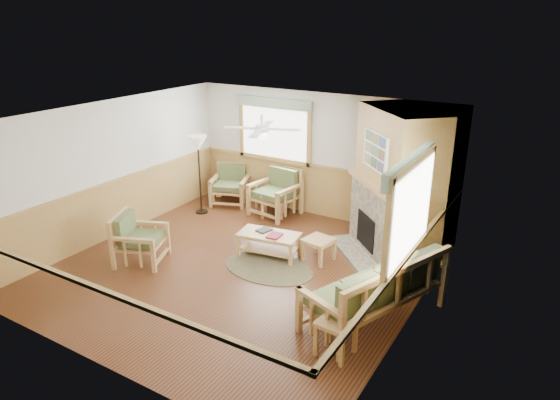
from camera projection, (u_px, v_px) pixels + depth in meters
The scene contains 24 objects.
floor at pixel (240, 269), 8.76m from camera, with size 6.00×6.00×0.01m, color #4E2915.
ceiling at pixel (235, 116), 7.81m from camera, with size 6.00×6.00×0.01m, color white.
wall_back at pixel (319, 156), 10.69m from camera, with size 6.00×0.02×2.70m, color silver.
wall_front at pixel (89, 272), 5.87m from camera, with size 6.00×0.02×2.70m, color silver.
wall_left at pixel (113, 170), 9.73m from camera, with size 0.02×6.00×2.70m, color silver.
wall_right at pixel (416, 236), 6.83m from camera, with size 0.02×6.00×2.70m, color silver.
wainscot at pixel (239, 241), 8.56m from camera, with size 6.00×6.00×1.10m, color #AF8947, non-canonical shape.
fireplace at pixel (398, 184), 8.94m from camera, with size 2.20×2.20×2.70m, color #AF8947, non-canonical shape.
window_back at pixel (275, 97), 10.78m from camera, with size 1.90×0.16×1.50m, color white, non-canonical shape.
window_right at pixel (417, 155), 6.28m from camera, with size 0.16×1.90×1.50m, color white, non-canonical shape.
ceiling_fan at pixel (262, 117), 7.92m from camera, with size 1.24×1.24×0.36m, color white, non-canonical shape.
sofa at pixel (375, 288), 7.16m from camera, with size 0.91×2.22×1.02m, color tan, non-canonical shape.
armchair_back_left at pixel (230, 185), 11.65m from camera, with size 0.80×0.80×0.90m, color tan, non-canonical shape.
armchair_back_right at pixel (275, 193), 10.98m from camera, with size 0.91×0.91×1.02m, color tan, non-canonical shape.
armchair_left at pixel (140, 239), 8.87m from camera, with size 0.80×0.80×0.90m, color tan, non-canonical shape.
coffee_table at pixel (269, 245), 9.17m from camera, with size 1.11×0.56×0.44m, color tan, non-canonical shape.
end_table_chairs at pixel (273, 204), 11.00m from camera, with size 0.49×0.47×0.55m, color tan, non-canonical shape.
end_table_sofa at pixel (336, 338), 6.49m from camera, with size 0.45×0.43×0.51m, color tan, non-canonical shape.
footstool at pixel (318, 250), 9.01m from camera, with size 0.48×0.48×0.42m, color tan, non-canonical shape.
braided_rug at pixel (269, 268), 8.78m from camera, with size 1.66×1.66×0.01m, color brown.
floor_lamp_left at pixel (200, 175), 10.95m from camera, with size 0.40×0.40×1.77m, color black, non-canonical shape.
floor_lamp_right at pixel (399, 237), 8.12m from camera, with size 0.36×0.36×1.58m, color black, non-canonical shape.
book_red at pixel (274, 235), 8.97m from camera, with size 0.22×0.30×0.03m, color maroon.
book_dark at pixel (264, 229), 9.21m from camera, with size 0.20×0.27×0.03m, color black.
Camera 1 is at (4.62, -6.30, 4.20)m, focal length 32.00 mm.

